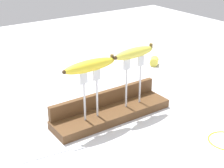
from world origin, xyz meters
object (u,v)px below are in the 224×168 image
fork_stand_right (133,77)px  fork_fallen_far (62,151)px  fork_fallen_near (70,85)px  banana_raised_left (90,66)px  banana_chunk_near (154,61)px  fork_stand_left (91,90)px  banana_raised_right (134,53)px

fork_stand_right → fork_fallen_far: bearing=-166.2°
fork_fallen_near → banana_raised_left: bearing=-105.6°
banana_raised_left → banana_chunk_near: size_ratio=2.83×
fork_stand_left → fork_fallen_near: fork_stand_left is taller
fork_fallen_far → banana_chunk_near: size_ratio=2.82×
fork_fallen_near → banana_chunk_near: size_ratio=2.36×
fork_fallen_near → fork_fallen_far: size_ratio=0.84×
fork_stand_right → fork_fallen_near: size_ratio=1.10×
banana_chunk_near → fork_fallen_near: bearing=178.4°
fork_stand_right → banana_raised_right: bearing=-176.5°
fork_stand_right → banana_raised_left: (-0.18, -0.00, 0.08)m
banana_raised_left → banana_chunk_near: bearing=29.7°
fork_stand_right → banana_raised_left: bearing=-180.0°
banana_raised_left → fork_fallen_far: (-0.15, -0.08, -0.21)m
banana_raised_right → fork_fallen_near: (-0.08, 0.33, -0.22)m
banana_raised_right → banana_chunk_near: size_ratio=2.55×
fork_fallen_near → banana_chunk_near: bearing=-1.6°
fork_stand_right → fork_fallen_far: (-0.33, -0.08, -0.13)m
fork_stand_right → banana_raised_right: (-0.00, -0.00, 0.09)m
fork_stand_left → fork_fallen_far: (-0.15, -0.08, -0.13)m
banana_raised_left → fork_fallen_near: size_ratio=1.20×
banana_raised_right → fork_stand_left: bearing=180.0°
fork_stand_left → banana_raised_left: size_ratio=0.87×
fork_stand_left → banana_chunk_near: (0.56, 0.32, -0.11)m
fork_stand_right → fork_fallen_near: fork_stand_right is taller
fork_fallen_far → banana_chunk_near: 0.82m
banana_raised_right → banana_chunk_near: bearing=39.8°
fork_fallen_near → banana_raised_right: bearing=-75.9°
fork_stand_right → fork_fallen_far: fork_stand_right is taller
fork_stand_right → fork_fallen_far: size_ratio=0.92×
banana_raised_right → fork_fallen_near: size_ratio=1.08×
banana_raised_left → fork_fallen_far: 0.28m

